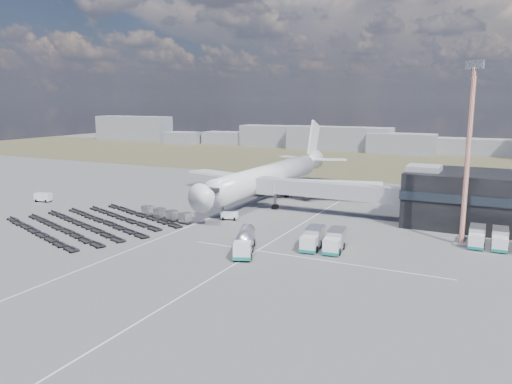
% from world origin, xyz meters
% --- Properties ---
extents(ground, '(420.00, 420.00, 0.00)m').
position_xyz_m(ground, '(0.00, 0.00, 0.00)').
color(ground, '#565659').
rests_on(ground, ground).
extents(grass_strip, '(420.00, 90.00, 0.01)m').
position_xyz_m(grass_strip, '(0.00, 110.00, 0.01)').
color(grass_strip, brown).
rests_on(grass_strip, ground).
extents(lane_markings, '(47.12, 110.00, 0.01)m').
position_xyz_m(lane_markings, '(9.77, 3.00, 0.01)').
color(lane_markings, silver).
rests_on(lane_markings, ground).
extents(terminal, '(30.40, 16.40, 11.00)m').
position_xyz_m(terminal, '(47.77, 23.96, 5.25)').
color(terminal, black).
rests_on(terminal, ground).
extents(jet_bridge, '(30.30, 3.80, 7.05)m').
position_xyz_m(jet_bridge, '(15.90, 20.42, 5.05)').
color(jet_bridge, '#939399').
rests_on(jet_bridge, ground).
extents(airliner, '(51.59, 64.53, 17.62)m').
position_xyz_m(airliner, '(0.00, 32.38, 5.29)').
color(airliner, white).
rests_on(airliner, ground).
extents(skyline, '(306.39, 26.16, 25.72)m').
position_xyz_m(skyline, '(1.98, 150.18, 7.49)').
color(skyline, gray).
rests_on(skyline, ground).
extents(fuel_tanker, '(6.37, 10.54, 3.34)m').
position_xyz_m(fuel_tanker, '(14.62, -9.54, 1.67)').
color(fuel_tanker, white).
rests_on(fuel_tanker, ground).
extents(pushback_tug, '(3.64, 2.78, 1.46)m').
position_xyz_m(pushback_tug, '(2.16, 7.91, 0.73)').
color(pushback_tug, white).
rests_on(pushback_tug, ground).
extents(utility_van, '(4.04, 2.39, 2.06)m').
position_xyz_m(utility_van, '(-44.64, 3.93, 1.03)').
color(utility_van, white).
rests_on(utility_van, ground).
extents(catering_truck, '(2.71, 5.84, 2.62)m').
position_xyz_m(catering_truck, '(4.66, 40.92, 1.34)').
color(catering_truck, white).
rests_on(catering_truck, ground).
extents(service_trucks_near, '(6.77, 7.83, 2.91)m').
position_xyz_m(service_trucks_near, '(24.98, -2.68, 1.58)').
color(service_trucks_near, white).
rests_on(service_trucks_near, ground).
extents(service_trucks_far, '(9.14, 6.96, 2.76)m').
position_xyz_m(service_trucks_far, '(49.67, 10.26, 1.50)').
color(service_trucks_far, white).
rests_on(service_trucks_far, ground).
extents(uld_row, '(13.39, 3.98, 1.84)m').
position_xyz_m(uld_row, '(-9.06, 2.37, 1.10)').
color(uld_row, black).
rests_on(uld_row, ground).
extents(baggage_dollies, '(34.63, 30.37, 0.69)m').
position_xyz_m(baggage_dollies, '(-19.04, -7.19, 0.35)').
color(baggage_dollies, black).
rests_on(baggage_dollies, ground).
extents(floodlight_mast, '(2.74, 2.24, 28.97)m').
position_xyz_m(floodlight_mast, '(44.11, 9.46, 14.52)').
color(floodlight_mast, red).
rests_on(floodlight_mast, ground).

